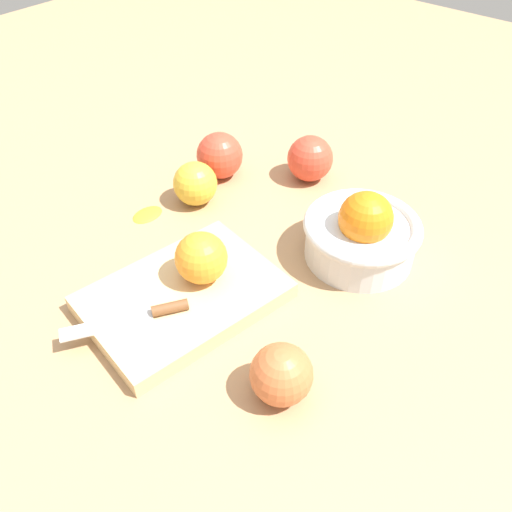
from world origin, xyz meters
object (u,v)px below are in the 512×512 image
cutting_board (184,297)px  apple_front_left_2 (310,159)px  knife (143,315)px  bowl (362,234)px  orange_on_board (201,258)px  apple_back_right (281,374)px  apple_front_left (195,184)px  apple_front_left_3 (220,156)px

cutting_board → apple_front_left_2: apple_front_left_2 is taller
cutting_board → knife: bearing=-2.4°
bowl → orange_on_board: size_ratio=2.40×
apple_back_right → cutting_board: bearing=-98.0°
bowl → apple_front_left: (0.06, -0.27, -0.01)m
apple_front_left_3 → apple_front_left: bearing=15.9°
apple_front_left_2 → apple_back_right: apple_front_left_2 is taller
cutting_board → apple_front_left: size_ratio=3.49×
bowl → knife: (0.29, -0.13, -0.01)m
apple_back_right → apple_front_left_2: bearing=-147.9°
bowl → cutting_board: bearing=-28.7°
apple_front_left_3 → orange_on_board: bearing=38.6°
apple_front_left → bowl: bearing=101.9°
apple_front_left_2 → apple_front_left_3: (0.09, -0.12, 0.00)m
orange_on_board → apple_back_right: (0.06, 0.18, -0.02)m
cutting_board → knife: (0.06, -0.00, 0.02)m
orange_on_board → bowl: bearing=147.6°
orange_on_board → apple_front_left_3: (-0.22, -0.17, -0.02)m
cutting_board → knife: 0.07m
orange_on_board → apple_front_left_2: bearing=-170.5°
bowl → apple_back_right: bowl is taller
knife → apple_back_right: bearing=101.5°
apple_front_left → apple_back_right: bearing=59.3°
cutting_board → apple_front_left_2: bearing=-171.8°
orange_on_board → apple_front_left_2: orange_on_board is taller
bowl → apple_front_left: bearing=-78.1°
orange_on_board → knife: orange_on_board is taller
cutting_board → apple_front_left_2: size_ratio=3.19×
orange_on_board → apple_back_right: size_ratio=0.97×
bowl → cutting_board: size_ratio=0.67×
cutting_board → apple_front_left_2: 0.35m
bowl → cutting_board: 0.26m
apple_front_left → apple_front_left_3: size_ratio=0.90×
knife → apple_front_left_3: (-0.31, -0.17, 0.01)m
knife → apple_front_left: (-0.23, -0.14, 0.01)m
cutting_board → apple_front_left_2: (-0.34, -0.05, 0.03)m
orange_on_board → apple_back_right: orange_on_board is taller
apple_front_left → apple_front_left_3: 0.08m
bowl → apple_back_right: bearing=12.9°
bowl → orange_on_board: bowl is taller
knife → apple_front_left_2: size_ratio=1.83×
orange_on_board → apple_back_right: bearing=71.4°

